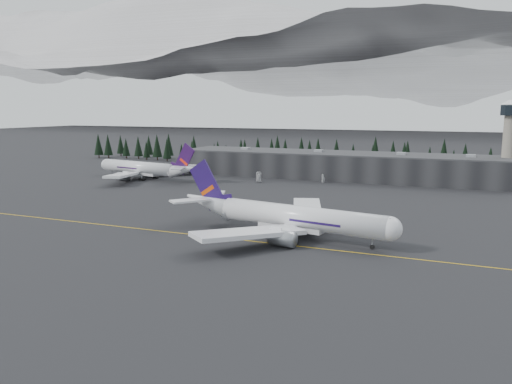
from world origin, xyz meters
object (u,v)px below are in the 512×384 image
at_px(gse_vehicle_a, 259,181).
at_px(gse_vehicle_b, 323,181).
at_px(jet_parked, 146,169).
at_px(control_tower, 510,133).
at_px(jet_main, 282,216).
at_px(terminal, 338,165).

distance_m(gse_vehicle_a, gse_vehicle_b, 29.86).
bearing_deg(jet_parked, gse_vehicle_a, -157.36).
distance_m(control_tower, gse_vehicle_b, 83.53).
bearing_deg(jet_parked, jet_main, 152.48).
bearing_deg(jet_main, gse_vehicle_b, 108.46).
xyz_separation_m(terminal, gse_vehicle_a, (-30.16, -29.78, -5.59)).
relative_size(jet_main, gse_vehicle_a, 12.80).
distance_m(jet_main, gse_vehicle_b, 100.55).
distance_m(terminal, jet_parked, 93.95).
bearing_deg(gse_vehicle_a, jet_parked, -178.77).
bearing_deg(gse_vehicle_a, control_tower, 6.66).
height_order(terminal, jet_main, jet_main).
bearing_deg(gse_vehicle_b, terminal, 141.67).
distance_m(control_tower, gse_vehicle_a, 112.47).
xyz_separation_m(jet_main, jet_parked, (-97.73, 77.11, -0.16)).
bearing_deg(gse_vehicle_a, jet_main, -74.51).
bearing_deg(control_tower, jet_main, -116.96).
relative_size(control_tower, jet_parked, 0.60).
bearing_deg(control_tower, gse_vehicle_b, -164.05).
relative_size(control_tower, gse_vehicle_a, 7.40).
bearing_deg(terminal, jet_parked, -153.99).
height_order(terminal, control_tower, control_tower).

